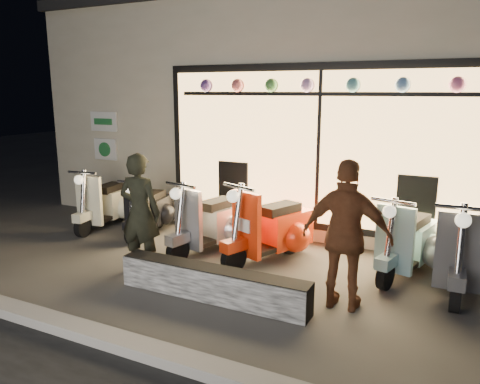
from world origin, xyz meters
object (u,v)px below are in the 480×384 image
object	(u,v)px
graffiti_barrier	(212,284)
man	(140,212)
scooter_red	(276,228)
woman	(347,236)
scooter_silver	(215,221)

from	to	relation	value
graffiti_barrier	man	world-z (taller)	man
scooter_red	man	world-z (taller)	man
woman	man	bearing A→B (deg)	0.93
man	woman	world-z (taller)	woman
scooter_silver	woman	bearing A→B (deg)	-13.38
graffiti_barrier	scooter_silver	xyz separation A→B (m)	(-0.87, 1.61, 0.25)
scooter_silver	woman	world-z (taller)	woman
man	woman	xyz separation A→B (m)	(2.82, 0.08, 0.04)
graffiti_barrier	scooter_silver	bearing A→B (deg)	118.32
graffiti_barrier	scooter_red	world-z (taller)	scooter_red
graffiti_barrier	woman	distance (m)	1.68
woman	scooter_red	bearing A→B (deg)	-42.61
scooter_silver	man	size ratio (longest dim) A/B	0.96
scooter_silver	man	xyz separation A→B (m)	(-0.49, -1.21, 0.37)
graffiti_barrier	woman	size ratio (longest dim) A/B	1.41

